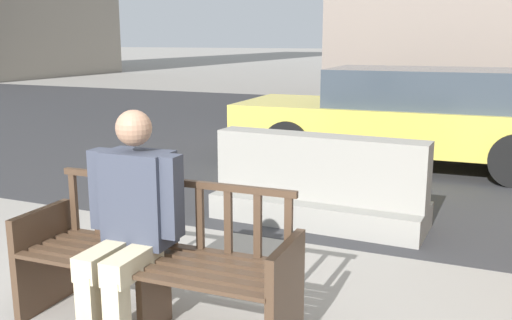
% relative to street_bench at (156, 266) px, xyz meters
% --- Properties ---
extents(street_asphalt, '(120.00, 12.00, 0.01)m').
position_rel_street_bench_xyz_m(street_asphalt, '(0.01, 7.74, -0.39)').
color(street_asphalt, '#333335').
rests_on(street_asphalt, ground).
extents(street_bench, '(1.70, 0.58, 0.88)m').
position_rel_street_bench_xyz_m(street_bench, '(0.00, 0.00, 0.00)').
color(street_bench, '#473323').
rests_on(street_bench, ground).
extents(seated_person, '(0.58, 0.73, 1.31)m').
position_rel_street_bench_xyz_m(seated_person, '(-0.12, -0.06, 0.29)').
color(seated_person, '#383D4C').
rests_on(seated_person, ground).
extents(jersey_barrier_centre, '(2.02, 0.75, 0.84)m').
position_rel_street_bench_xyz_m(jersey_barrier_centre, '(0.27, 2.33, -0.06)').
color(jersey_barrier_centre, gray).
rests_on(jersey_barrier_centre, ground).
extents(car_taxi_near, '(4.61, 2.01, 1.32)m').
position_rel_street_bench_xyz_m(car_taxi_near, '(0.60, 5.31, 0.28)').
color(car_taxi_near, '#DBC64C').
rests_on(car_taxi_near, ground).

